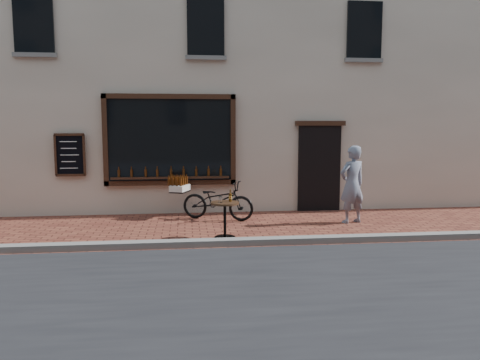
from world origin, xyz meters
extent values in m
plane|color=#5F2A1E|center=(0.00, 0.00, 0.00)|extent=(90.00, 90.00, 0.00)
cube|color=slate|center=(0.00, 0.20, 0.06)|extent=(90.00, 0.25, 0.12)
cube|color=beige|center=(0.00, 6.50, 5.00)|extent=(28.00, 6.00, 10.00)
cube|color=black|center=(-1.90, 3.45, 1.85)|extent=(3.00, 0.06, 2.00)
cube|color=black|center=(-1.90, 3.43, 2.91)|extent=(3.24, 0.10, 0.12)
cube|color=black|center=(-1.90, 3.43, 0.79)|extent=(3.24, 0.10, 0.12)
cube|color=black|center=(-3.46, 3.43, 1.85)|extent=(0.12, 0.10, 2.24)
cube|color=black|center=(-0.34, 3.43, 1.85)|extent=(0.12, 0.10, 2.24)
cube|color=black|center=(-1.90, 3.38, 0.92)|extent=(2.90, 0.16, 0.05)
cube|color=black|center=(1.90, 3.46, 1.10)|extent=(1.10, 0.10, 2.20)
cube|color=black|center=(1.90, 3.43, 2.26)|extent=(1.30, 0.10, 0.12)
cube|color=black|center=(-4.30, 3.44, 1.50)|extent=(0.62, 0.04, 0.92)
cylinder|color=#3D1C07|center=(-3.15, 3.38, 1.04)|extent=(0.06, 0.06, 0.19)
cylinder|color=#3D1C07|center=(-2.84, 3.38, 1.04)|extent=(0.06, 0.06, 0.19)
cylinder|color=#3D1C07|center=(-2.52, 3.38, 1.04)|extent=(0.06, 0.06, 0.19)
cylinder|color=#3D1C07|center=(-2.21, 3.38, 1.04)|extent=(0.06, 0.06, 0.19)
cylinder|color=#3D1C07|center=(-1.90, 3.38, 1.04)|extent=(0.06, 0.06, 0.19)
cylinder|color=#3D1C07|center=(-1.59, 3.38, 1.04)|extent=(0.06, 0.06, 0.19)
cylinder|color=#3D1C07|center=(-1.27, 3.38, 1.04)|extent=(0.06, 0.06, 0.19)
cylinder|color=#3D1C07|center=(-0.96, 3.38, 1.04)|extent=(0.06, 0.06, 0.19)
cylinder|color=#3D1C07|center=(-0.65, 3.38, 1.04)|extent=(0.06, 0.06, 0.19)
cube|color=black|center=(-5.00, 3.46, 4.60)|extent=(0.90, 0.06, 1.40)
cube|color=black|center=(-1.00, 3.46, 4.60)|extent=(0.90, 0.06, 1.40)
cube|color=black|center=(3.00, 3.46, 4.60)|extent=(0.90, 0.06, 1.40)
imported|color=black|center=(-0.79, 2.60, 0.46)|extent=(1.84, 1.24, 0.91)
cube|color=black|center=(-1.67, 2.98, 0.63)|extent=(0.51, 0.58, 0.03)
cube|color=silver|center=(-1.67, 2.98, 0.71)|extent=(0.52, 0.60, 0.14)
cylinder|color=#3D1C07|center=(-1.65, 2.77, 0.88)|extent=(0.06, 0.06, 0.19)
cylinder|color=#3D1C07|center=(-1.74, 2.81, 0.88)|extent=(0.06, 0.06, 0.19)
cylinder|color=#3D1C07|center=(-1.84, 2.85, 0.88)|extent=(0.06, 0.06, 0.19)
cylinder|color=#3D1C07|center=(-1.93, 2.89, 0.88)|extent=(0.06, 0.06, 0.19)
cylinder|color=#3D1C07|center=(-1.60, 2.88, 0.88)|extent=(0.06, 0.06, 0.19)
cylinder|color=#3D1C07|center=(-1.70, 2.92, 0.88)|extent=(0.06, 0.06, 0.19)
cylinder|color=#3D1C07|center=(-1.79, 2.96, 0.88)|extent=(0.06, 0.06, 0.19)
cylinder|color=#3D1C07|center=(-1.88, 3.00, 0.88)|extent=(0.06, 0.06, 0.19)
cylinder|color=#3D1C07|center=(-1.56, 2.99, 0.88)|extent=(0.06, 0.06, 0.19)
cylinder|color=#3D1C07|center=(-1.65, 3.03, 0.88)|extent=(0.06, 0.06, 0.19)
cylinder|color=#3D1C07|center=(-1.74, 3.07, 0.88)|extent=(0.06, 0.06, 0.19)
cylinder|color=#3D1C07|center=(-1.84, 3.11, 0.88)|extent=(0.06, 0.06, 0.19)
cylinder|color=#3D1C07|center=(-1.51, 3.11, 0.88)|extent=(0.06, 0.06, 0.19)
cylinder|color=#3D1C07|center=(-1.60, 3.15, 0.88)|extent=(0.06, 0.06, 0.19)
cylinder|color=black|center=(-0.77, 0.77, 0.01)|extent=(0.41, 0.41, 0.03)
cylinder|color=black|center=(-0.77, 0.77, 0.35)|extent=(0.06, 0.06, 0.65)
cylinder|color=black|center=(-0.77, 0.77, 0.70)|extent=(0.56, 0.56, 0.04)
cylinder|color=gold|center=(-0.66, 0.83, 0.81)|extent=(0.06, 0.06, 0.06)
cylinder|color=white|center=(-0.87, 0.70, 0.78)|extent=(0.07, 0.07, 0.12)
imported|color=slate|center=(2.21, 1.89, 0.88)|extent=(0.74, 0.60, 1.76)
camera|label=1|loc=(-1.53, -8.24, 2.24)|focal=35.00mm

